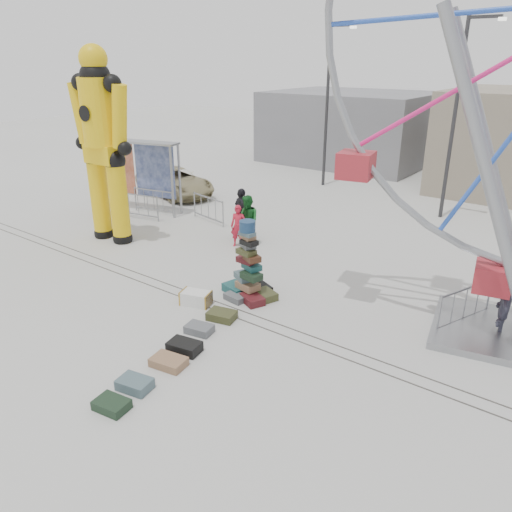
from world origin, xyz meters
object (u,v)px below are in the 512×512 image
Objects in this scene: suitcase_tower at (249,276)px; banner_scaffold at (134,158)px; pedestrian_black at (242,213)px; lamp_post_left at (329,99)px; lamp_post_right at (458,111)px; barricade_dummy_a at (138,206)px; parked_suv at (175,182)px; pedestrian_red at (238,226)px; barricade_dummy_c at (208,209)px; steamer_trunk at (196,298)px; barricade_wheel_front at (465,305)px; crash_test_dummy at (102,140)px; barricade_dummy_b at (154,201)px; pedestrian_green at (248,221)px; pedestrian_grey at (501,306)px.

suitcase_tower is 0.53× the size of banner_scaffold.
lamp_post_left is at bearing -52.34° from pedestrian_black.
lamp_post_right is at bearing 96.09° from suitcase_tower.
lamp_post_right is 4.00× the size of barricade_dummy_a.
banner_scaffold is 3.49m from parked_suv.
barricade_dummy_c is at bearing 125.83° from pedestrian_red.
steamer_trunk is 0.42× the size of barricade_wheel_front.
barricade_dummy_a is at bearing 131.97° from steamer_trunk.
crash_test_dummy is 3.58× the size of barricade_dummy_b.
pedestrian_red is 0.32× the size of parked_suv.
steamer_trunk is 8.70m from barricade_dummy_a.
lamp_post_left is 10.46m from banner_scaffold.
pedestrian_green reaches higher than barricade_dummy_c.
steamer_trunk is 0.43× the size of pedestrian_black.
pedestrian_black is (-0.67, 0.49, 0.03)m from pedestrian_green.
barricade_dummy_b is at bearing -111.19° from lamp_post_left.
crash_test_dummy is 3.58× the size of barricade_wheel_front.
lamp_post_left is (-7.00, 2.00, 0.00)m from lamp_post_right.
pedestrian_black is (-2.46, 5.21, 0.77)m from steamer_trunk.
banner_scaffold is (-4.44, -9.23, -2.12)m from lamp_post_left.
pedestrian_black is at bearing -113.18° from pedestrian_grey.
pedestrian_black is at bearing -14.30° from banner_scaffold.
lamp_post_right is at bearing 45.17° from crash_test_dummy.
lamp_post_left is 4.00× the size of barricade_dummy_b.
banner_scaffold is at bearing -159.65° from pedestrian_green.
banner_scaffold reaches higher than pedestrian_grey.
suitcase_tower is 1.20× the size of pedestrian_black.
lamp_post_left is 5.16× the size of pedestrian_red.
lamp_post_right is at bearing -57.03° from parked_suv.
pedestrian_red is (-4.93, -8.09, -3.71)m from lamp_post_right.
pedestrian_black is 0.40× the size of parked_suv.
pedestrian_grey is at bearing -0.95° from barricade_dummy_c.
pedestrian_red is at bearing -104.63° from parked_suv.
crash_test_dummy is at bearing -69.25° from banner_scaffold.
lamp_post_left reaches higher than barricade_dummy_c.
crash_test_dummy reaches higher than banner_scaffold.
suitcase_tower is at bearing -36.95° from barricade_dummy_b.
barricade_wheel_front is at bearing 10.30° from steamer_trunk.
crash_test_dummy reaches higher than pedestrian_green.
barricade_wheel_front is (13.93, -2.00, 0.00)m from barricade_dummy_b.
steamer_trunk is at bearing -106.27° from suitcase_tower.
pedestrian_grey is (7.22, 3.24, 0.65)m from steamer_trunk.
suitcase_tower is 7.83m from crash_test_dummy.
pedestrian_grey is at bearing -65.27° from lamp_post_right.
banner_scaffold reaches higher than barricade_dummy_b.
pedestrian_red is (-1.96, 4.37, 0.58)m from steamer_trunk.
barricade_dummy_b is at bearing -157.32° from barricade_dummy_c.
banner_scaffold is 2.20× the size of barricade_dummy_c.
barricade_dummy_c is (2.70, 1.48, 0.00)m from barricade_dummy_a.
barricade_dummy_c is 3.23m from pedestrian_red.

